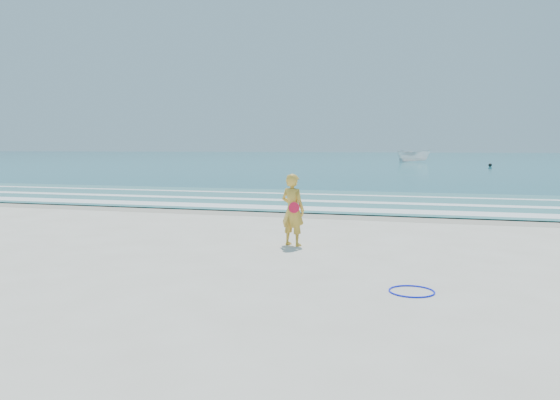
# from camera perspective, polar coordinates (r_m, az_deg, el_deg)

# --- Properties ---
(ground) EXTENTS (400.00, 400.00, 0.00)m
(ground) POSITION_cam_1_polar(r_m,az_deg,el_deg) (11.20, -4.82, -7.08)
(ground) COLOR silver
(ground) RESTS_ON ground
(wet_sand) EXTENTS (400.00, 2.40, 0.00)m
(wet_sand) POSITION_cam_1_polar(r_m,az_deg,el_deg) (19.75, 4.50, -1.52)
(wet_sand) COLOR #B2A893
(wet_sand) RESTS_ON ground
(ocean) EXTENTS (400.00, 190.00, 0.04)m
(ocean) POSITION_cam_1_polar(r_m,az_deg,el_deg) (115.30, 14.11, 4.28)
(ocean) COLOR #19727F
(ocean) RESTS_ON ground
(shallow) EXTENTS (400.00, 10.00, 0.01)m
(shallow) POSITION_cam_1_polar(r_m,az_deg,el_deg) (24.64, 6.82, -0.01)
(shallow) COLOR #59B7AD
(shallow) RESTS_ON ocean
(foam_near) EXTENTS (400.00, 1.40, 0.01)m
(foam_near) POSITION_cam_1_polar(r_m,az_deg,el_deg) (21.01, 5.21, -0.95)
(foam_near) COLOR white
(foam_near) RESTS_ON shallow
(foam_mid) EXTENTS (400.00, 0.90, 0.01)m
(foam_mid) POSITION_cam_1_polar(r_m,az_deg,el_deg) (23.85, 6.52, -0.18)
(foam_mid) COLOR white
(foam_mid) RESTS_ON shallow
(foam_far) EXTENTS (400.00, 0.60, 0.01)m
(foam_far) POSITION_cam_1_polar(r_m,az_deg,el_deg) (27.10, 7.67, 0.51)
(foam_far) COLOR white
(foam_far) RESTS_ON shallow
(hoop) EXTENTS (0.93, 0.93, 0.03)m
(hoop) POSITION_cam_1_polar(r_m,az_deg,el_deg) (9.63, 13.60, -9.25)
(hoop) COLOR #0E1CFC
(hoop) RESTS_ON ground
(boat) EXTENTS (5.37, 3.04, 1.96)m
(boat) POSITION_cam_1_polar(r_m,az_deg,el_deg) (84.75, 13.80, 4.53)
(boat) COLOR white
(boat) RESTS_ON ocean
(buoy) EXTENTS (0.42, 0.42, 0.42)m
(buoy) POSITION_cam_1_polar(r_m,az_deg,el_deg) (68.29, 21.11, 3.43)
(buoy) COLOR black
(buoy) RESTS_ON ocean
(woman) EXTENTS (0.76, 0.64, 1.79)m
(woman) POSITION_cam_1_polar(r_m,az_deg,el_deg) (13.49, 1.34, -1.03)
(woman) COLOR gold
(woman) RESTS_ON ground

